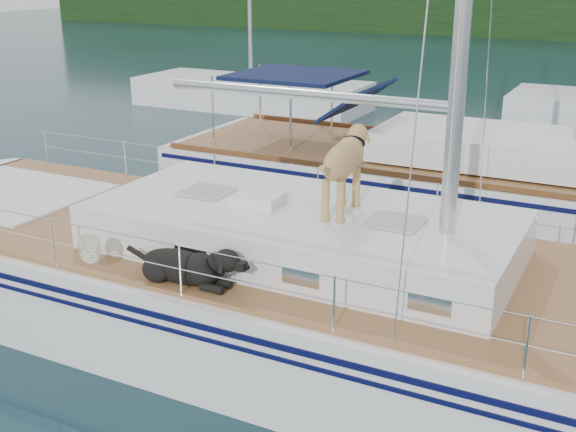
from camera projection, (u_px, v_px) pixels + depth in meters
The scene contains 4 objects.
ground at pixel (249, 326), 9.78m from camera, with size 120.00×120.00×0.00m, color black.
main_sailboat at pixel (254, 282), 9.51m from camera, with size 12.00×3.80×14.01m.
neighbor_sailboat at pixel (447, 183), 14.05m from camera, with size 11.00×3.50×13.30m.
bg_boat_west at pixel (251, 94), 24.86m from camera, with size 8.00×3.00×11.65m.
Camera 1 is at (4.47, -7.55, 4.62)m, focal length 45.00 mm.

